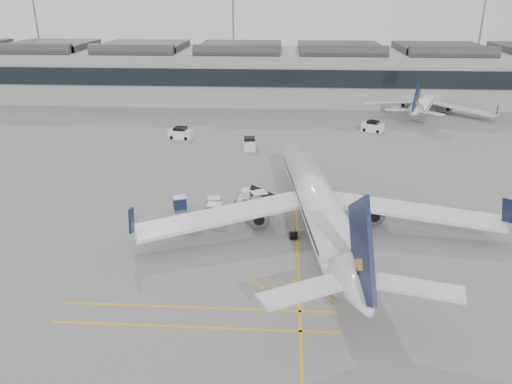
# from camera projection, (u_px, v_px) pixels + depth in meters

# --- Properties ---
(ground) EXTENTS (220.00, 220.00, 0.00)m
(ground) POSITION_uv_depth(u_px,v_px,m) (196.00, 247.00, 49.15)
(ground) COLOR gray
(ground) RESTS_ON ground
(terminal) EXTENTS (200.00, 20.45, 12.40)m
(terminal) POSITION_uv_depth(u_px,v_px,m) (249.00, 72.00, 113.34)
(terminal) COLOR #9E9E99
(terminal) RESTS_ON ground
(light_masts) EXTENTS (113.00, 0.60, 25.45)m
(light_masts) POSITION_uv_depth(u_px,v_px,m) (247.00, 29.00, 123.31)
(light_masts) COLOR slate
(light_masts) RESTS_ON ground
(apron_markings) EXTENTS (0.25, 60.00, 0.01)m
(apron_markings) POSITION_uv_depth(u_px,v_px,m) (296.00, 208.00, 57.83)
(apron_markings) COLOR gold
(apron_markings) RESTS_ON ground
(airliner_main) EXTENTS (37.48, 41.17, 10.97)m
(airliner_main) POSITION_uv_depth(u_px,v_px,m) (317.00, 202.00, 51.42)
(airliner_main) COLOR silver
(airliner_main) RESTS_ON ground
(airliner_far) EXTENTS (25.64, 28.31, 8.05)m
(airliner_far) POSITION_uv_depth(u_px,v_px,m) (426.00, 101.00, 102.06)
(airliner_far) COLOR silver
(airliner_far) RESTS_ON ground
(belt_loader) EXTENTS (5.36, 2.09, 2.16)m
(belt_loader) POSITION_uv_depth(u_px,v_px,m) (256.00, 199.00, 58.91)
(belt_loader) COLOR silver
(belt_loader) RESTS_ON ground
(baggage_cart_a) EXTENTS (2.28, 2.11, 1.92)m
(baggage_cart_a) POSITION_uv_depth(u_px,v_px,m) (259.00, 199.00, 57.78)
(baggage_cart_a) COLOR gray
(baggage_cart_a) RESTS_ON ground
(baggage_cart_b) EXTENTS (1.77, 1.47, 1.83)m
(baggage_cart_b) POSITION_uv_depth(u_px,v_px,m) (215.00, 211.00, 54.76)
(baggage_cart_b) COLOR gray
(baggage_cart_b) RESTS_ON ground
(baggage_cart_c) EXTENTS (1.90, 1.75, 1.63)m
(baggage_cart_c) POSITION_uv_depth(u_px,v_px,m) (180.00, 203.00, 57.13)
(baggage_cart_c) COLOR gray
(baggage_cart_c) RESTS_ON ground
(baggage_cart_d) EXTENTS (1.58, 1.32, 1.63)m
(baggage_cart_d) POSITION_uv_depth(u_px,v_px,m) (214.00, 204.00, 56.84)
(baggage_cart_d) COLOR gray
(baggage_cart_d) RESTS_ON ground
(ramp_agent_a) EXTENTS (0.82, 0.86, 1.97)m
(ramp_agent_a) POSITION_uv_depth(u_px,v_px,m) (235.00, 208.00, 55.60)
(ramp_agent_a) COLOR #FF410D
(ramp_agent_a) RESTS_ON ground
(ramp_agent_b) EXTENTS (1.11, 0.96, 1.98)m
(ramp_agent_b) POSITION_uv_depth(u_px,v_px,m) (244.00, 207.00, 55.74)
(ramp_agent_b) COLOR orange
(ramp_agent_b) RESTS_ON ground
(pushback_tug) EXTENTS (2.73, 1.96, 1.39)m
(pushback_tug) POSITION_uv_depth(u_px,v_px,m) (190.00, 221.00, 53.19)
(pushback_tug) COLOR #474A3F
(pushback_tug) RESTS_ON ground
(safety_cone_nose) EXTENTS (0.35, 0.35, 0.49)m
(safety_cone_nose) POSITION_uv_depth(u_px,v_px,m) (310.00, 175.00, 67.50)
(safety_cone_nose) COLOR #F24C0A
(safety_cone_nose) RESTS_ON ground
(safety_cone_engine) EXTENTS (0.38, 0.38, 0.53)m
(safety_cone_engine) POSITION_uv_depth(u_px,v_px,m) (369.00, 234.00, 51.26)
(safety_cone_engine) COLOR #F24C0A
(safety_cone_engine) RESTS_ON ground
(service_van_left) EXTENTS (4.16, 2.60, 1.99)m
(service_van_left) POSITION_uv_depth(u_px,v_px,m) (180.00, 133.00, 84.65)
(service_van_left) COLOR silver
(service_van_left) RESTS_ON ground
(service_van_mid) EXTENTS (2.14, 3.82, 1.89)m
(service_van_mid) POSITION_uv_depth(u_px,v_px,m) (250.00, 144.00, 79.21)
(service_van_mid) COLOR silver
(service_van_mid) RESTS_ON ground
(service_van_right) EXTENTS (4.16, 3.34, 1.91)m
(service_van_right) POSITION_uv_depth(u_px,v_px,m) (373.00, 127.00, 88.99)
(service_van_right) COLOR silver
(service_van_right) RESTS_ON ground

